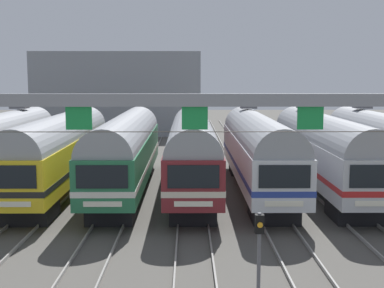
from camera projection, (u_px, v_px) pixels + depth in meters
The scene contains 10 objects.
ground_plane at pixel (192, 192), 32.16m from camera, with size 160.00×160.00×0.00m, color #4C4944.
track_bed at pixel (190, 151), 49.01m from camera, with size 25.55×70.00×0.15m.
commuter_train_yellow at pixel (60, 149), 31.75m from camera, with size 2.88×18.06×5.05m.
commuter_train_green at pixel (126, 149), 31.78m from camera, with size 2.88×18.06×4.77m.
commuter_train_maroon at pixel (192, 149), 31.81m from camera, with size 2.88×18.06×5.05m.
commuter_train_silver at pixel (257, 149), 31.84m from camera, with size 2.88×18.06×5.05m.
commuter_train_stainless at pixel (323, 149), 31.87m from camera, with size 2.88×18.06×5.05m.
catenary_gantry at pixel (195, 124), 18.07m from camera, with size 29.29×0.44×6.97m.
yard_signal_mast at pixel (259, 239), 16.40m from camera, with size 0.28×0.35×2.82m.
maintenance_building at pixel (120, 93), 65.73m from camera, with size 20.07×10.00×9.98m, color gray.
Camera 1 is at (-0.24, -31.51, 7.05)m, focal length 48.85 mm.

